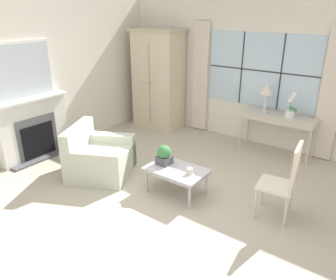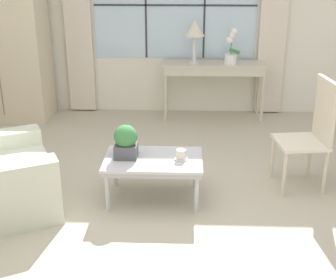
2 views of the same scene
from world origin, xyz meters
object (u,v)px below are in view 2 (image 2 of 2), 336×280
object	(u,v)px
console_table	(214,70)
side_chair_wooden	(313,129)
potted_orchid	(231,50)
coffee_table	(153,163)
table_lamp	(195,30)
potted_plant_small	(126,141)
pillar_candle	(181,155)
armoire	(4,37)

from	to	relation	value
console_table	side_chair_wooden	distance (m)	2.16
potted_orchid	side_chair_wooden	world-z (taller)	potted_orchid
console_table	potted_orchid	distance (m)	0.34
coffee_table	table_lamp	bearing A→B (deg)	80.58
potted_plant_small	pillar_candle	distance (m)	0.50
coffee_table	armoire	bearing A→B (deg)	132.94
table_lamp	potted_plant_small	size ratio (longest dim) A/B	1.86
console_table	pillar_candle	distance (m)	2.39
potted_orchid	coffee_table	bearing A→B (deg)	-110.58
coffee_table	potted_plant_small	size ratio (longest dim) A/B	2.92
coffee_table	console_table	bearing A→B (deg)	74.40
table_lamp	coffee_table	xyz separation A→B (m)	(-0.38, -2.30, -0.82)
armoire	side_chair_wooden	distance (m)	4.05
side_chair_wooden	pillar_candle	bearing A→B (deg)	-164.15
console_table	pillar_candle	bearing A→B (deg)	-99.77
potted_plant_small	potted_orchid	bearing A→B (deg)	64.02
side_chair_wooden	coffee_table	distance (m)	1.50
console_table	potted_plant_small	xyz separation A→B (m)	(-0.89, -2.30, -0.11)
table_lamp	armoire	bearing A→B (deg)	-178.39
table_lamp	coffee_table	distance (m)	2.47
potted_orchid	potted_plant_small	world-z (taller)	potted_orchid
potted_orchid	table_lamp	bearing A→B (deg)	177.04
potted_orchid	pillar_candle	bearing A→B (deg)	-104.87
table_lamp	pillar_candle	distance (m)	2.44
armoire	table_lamp	distance (m)	2.46
coffee_table	pillar_candle	bearing A→B (deg)	-5.35
console_table	potted_plant_small	bearing A→B (deg)	-111.20
console_table	potted_orchid	bearing A→B (deg)	-11.96
console_table	potted_plant_small	world-z (taller)	console_table
potted_plant_small	pillar_candle	xyz separation A→B (m)	(0.49, -0.05, -0.10)
armoire	console_table	world-z (taller)	armoire
armoire	coffee_table	bearing A→B (deg)	-47.06
console_table	coffee_table	world-z (taller)	console_table
coffee_table	potted_plant_small	world-z (taller)	potted_plant_small
side_chair_wooden	pillar_candle	xyz separation A→B (m)	(-1.21, -0.34, -0.13)
pillar_candle	potted_orchid	bearing A→B (deg)	75.13
armoire	potted_plant_small	world-z (taller)	armoire
armoire	potted_orchid	xyz separation A→B (m)	(2.94, 0.04, -0.16)
console_table	coffee_table	distance (m)	2.43
armoire	potted_orchid	size ratio (longest dim) A/B	4.64
armoire	table_lamp	bearing A→B (deg)	1.61
console_table	coffee_table	size ratio (longest dim) A/B	1.56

